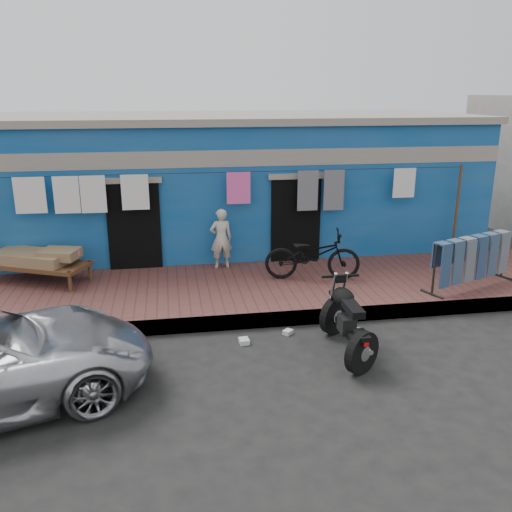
{
  "coord_description": "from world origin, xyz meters",
  "views": [
    {
      "loc": [
        -1.48,
        -6.91,
        3.9
      ],
      "look_at": [
        0.0,
        2.0,
        1.15
      ],
      "focal_mm": 38.0,
      "sensor_mm": 36.0,
      "label": 1
    }
  ],
  "objects": [
    {
      "name": "ground",
      "position": [
        0.0,
        0.0,
        0.0
      ],
      "size": [
        80.0,
        80.0,
        0.0
      ],
      "primitive_type": "plane",
      "color": "black",
      "rests_on": "ground"
    },
    {
      "name": "sidewalk",
      "position": [
        0.0,
        3.0,
        0.12
      ],
      "size": [
        28.0,
        3.0,
        0.25
      ],
      "primitive_type": "cube",
      "color": "brown",
      "rests_on": "ground"
    },
    {
      "name": "curb",
      "position": [
        0.0,
        1.55,
        0.12
      ],
      "size": [
        28.0,
        0.1,
        0.25
      ],
      "primitive_type": "cube",
      "color": "gray",
      "rests_on": "ground"
    },
    {
      "name": "building",
      "position": [
        -0.0,
        6.99,
        1.69
      ],
      "size": [
        12.2,
        5.2,
        3.36
      ],
      "color": "#0F4C95",
      "rests_on": "ground"
    },
    {
      "name": "clothesline",
      "position": [
        -0.64,
        4.25,
        1.81
      ],
      "size": [
        10.06,
        0.06,
        2.1
      ],
      "color": "brown",
      "rests_on": "sidewalk"
    },
    {
      "name": "seated_person",
      "position": [
        -0.39,
        4.2,
        0.9
      ],
      "size": [
        0.49,
        0.34,
        1.3
      ],
      "primitive_type": "imported",
      "rotation": [
        0.0,
        0.0,
        3.21
      ],
      "color": "beige",
      "rests_on": "sidewalk"
    },
    {
      "name": "bicycle",
      "position": [
        1.35,
        3.18,
        0.86
      ],
      "size": [
        1.98,
        1.01,
        1.22
      ],
      "primitive_type": "imported",
      "rotation": [
        0.0,
        0.0,
        1.38
      ],
      "color": "black",
      "rests_on": "sidewalk"
    },
    {
      "name": "motorcycle",
      "position": [
        1.17,
        0.43,
        0.55
      ],
      "size": [
        0.66,
        1.73,
        1.11
      ],
      "primitive_type": null,
      "rotation": [
        0.0,
        0.0,
        -0.02
      ],
      "color": "black",
      "rests_on": "ground"
    },
    {
      "name": "charpoy",
      "position": [
        -4.02,
        3.89,
        0.58
      ],
      "size": [
        2.63,
        2.38,
        0.65
      ],
      "primitive_type": null,
      "rotation": [
        0.0,
        0.0,
        -0.43
      ],
      "color": "brown",
      "rests_on": "sidewalk"
    },
    {
      "name": "jeans_rack",
      "position": [
        4.27,
        2.27,
        0.76
      ],
      "size": [
        2.42,
        1.87,
        1.02
      ],
      "primitive_type": null,
      "rotation": [
        0.0,
        0.0,
        0.37
      ],
      "color": "black",
      "rests_on": "sidewalk"
    },
    {
      "name": "litter_a",
      "position": [
        0.41,
        1.2,
        0.04
      ],
      "size": [
        0.2,
        0.2,
        0.07
      ],
      "primitive_type": "cube",
      "rotation": [
        0.0,
        0.0,
        0.74
      ],
      "color": "silver",
      "rests_on": "ground"
    },
    {
      "name": "litter_b",
      "position": [
        1.56,
        1.03,
        0.04
      ],
      "size": [
        0.19,
        0.2,
        0.08
      ],
      "primitive_type": "cube",
      "rotation": [
        0.0,
        0.0,
        0.94
      ],
      "color": "silver",
      "rests_on": "ground"
    },
    {
      "name": "litter_c",
      "position": [
        -0.36,
        0.98,
        0.04
      ],
      "size": [
        0.17,
        0.2,
        0.08
      ],
      "primitive_type": "cube",
      "rotation": [
        0.0,
        0.0,
        1.68
      ],
      "color": "silver",
      "rests_on": "ground"
    }
  ]
}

